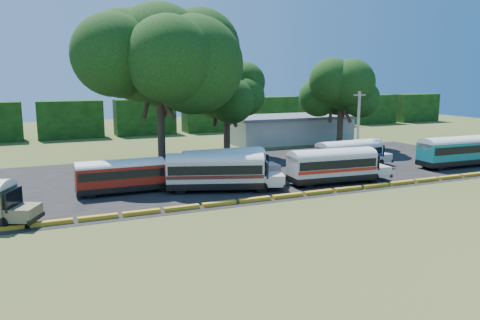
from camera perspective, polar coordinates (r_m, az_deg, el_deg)
name	(u,v)px	position (r m, az deg, el deg)	size (l,w,h in m)	color
ground	(277,202)	(37.10, 4.54, -5.18)	(160.00, 160.00, 0.00)	#344D19
asphalt_strip	(231,173)	(48.09, -1.13, -1.59)	(64.00, 24.00, 0.02)	black
curb	(271,198)	(37.92, 3.83, -4.60)	(53.70, 0.45, 0.30)	#BE8216
terminal_building	(289,129)	(71.18, 6.03, 3.83)	(19.00, 9.00, 4.00)	beige
treeline_backdrop	(145,117)	(81.60, -11.52, 5.17)	(130.00, 4.00, 6.00)	black
bus_red	(123,174)	(40.72, -14.08, -1.66)	(8.92, 2.34, 2.92)	black
bus_cream_west	(218,170)	(40.27, -2.74, -1.19)	(10.38, 5.69, 3.33)	black
bus_cream_east	(226,163)	(44.29, -1.72, -0.32)	(9.49, 2.69, 3.09)	black
bus_white_red	(334,164)	(43.92, 11.38, -0.47)	(10.11, 3.24, 3.27)	black
bus_white_blue	(350,152)	(51.84, 13.32, 0.91)	(9.34, 2.84, 3.03)	black
bus_teal	(456,150)	(56.12, 24.86, 1.15)	(10.34, 2.85, 3.37)	black
tree_west	(159,54)	(49.92, -9.86, 12.64)	(14.13, 14.13, 17.30)	#3A261D
tree_center	(227,87)	(57.13, -1.64, 8.92)	(8.07, 8.07, 11.61)	#3A261D
tree_east	(341,88)	(65.36, 12.27, 8.63)	(8.73, 8.73, 11.58)	#3A261D
utility_pole	(358,127)	(54.92, 14.22, 3.98)	(1.60, 0.30, 8.15)	gray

